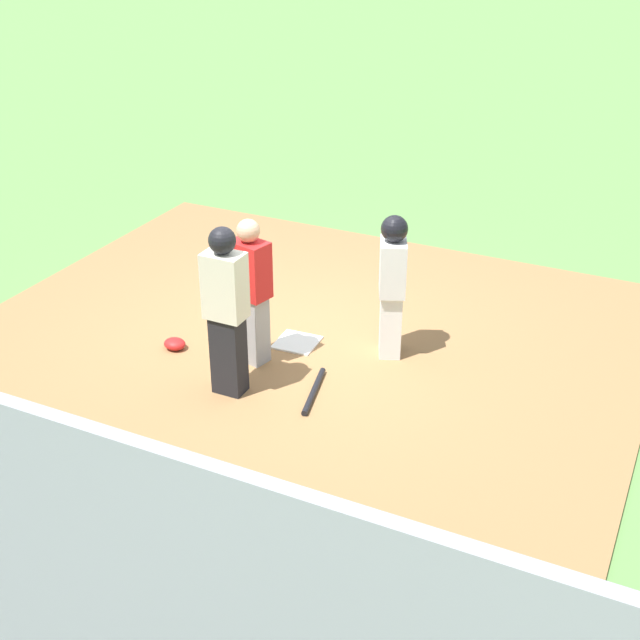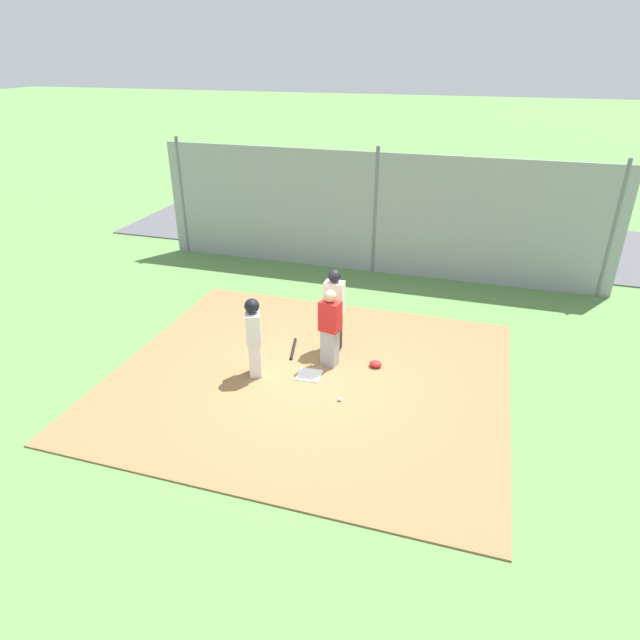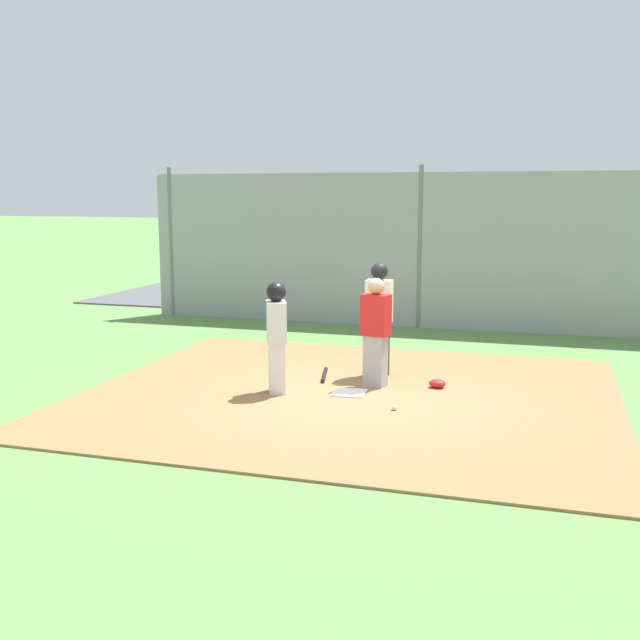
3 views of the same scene
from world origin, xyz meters
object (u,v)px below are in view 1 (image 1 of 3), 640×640
(runner, at_px, (392,279))
(catcher_mask, at_px, (175,344))
(home_plate, at_px, (297,342))
(baseball_bat, at_px, (314,391))
(baseball, at_px, (263,303))
(umpire, at_px, (226,309))
(catcher, at_px, (251,290))

(runner, distance_m, catcher_mask, 2.43)
(home_plate, bearing_deg, runner, 13.77)
(baseball_bat, bearing_deg, home_plate, -156.63)
(baseball_bat, relative_size, catcher_mask, 3.37)
(catcher_mask, relative_size, baseball, 3.24)
(runner, height_order, catcher_mask, runner)
(umpire, bearing_deg, runner, -39.98)
(home_plate, height_order, baseball_bat, baseball_bat)
(home_plate, height_order, catcher_mask, catcher_mask)
(baseball, bearing_deg, umpire, -70.93)
(baseball_bat, bearing_deg, umpire, -81.49)
(catcher, xyz_separation_m, umpire, (0.09, -0.62, 0.10))
(umpire, bearing_deg, baseball_bat, -68.65)
(runner, height_order, baseball, runner)
(home_plate, bearing_deg, umpire, -97.96)
(umpire, xyz_separation_m, baseball_bat, (0.76, 0.30, -0.87))
(baseball_bat, bearing_deg, runner, 147.72)
(umpire, relative_size, baseball_bat, 2.13)
(baseball_bat, distance_m, baseball, 1.99)
(home_plate, relative_size, baseball, 5.95)
(umpire, height_order, catcher_mask, umpire)
(home_plate, height_order, umpire, umpire)
(umpire, xyz_separation_m, catcher_mask, (-0.97, 0.45, -0.84))
(catcher, relative_size, baseball, 21.15)
(catcher, bearing_deg, home_plate, -13.55)
(umpire, bearing_deg, catcher, 8.42)
(runner, xyz_separation_m, baseball_bat, (-0.37, -1.06, -0.84))
(catcher, height_order, baseball, catcher)
(baseball_bat, relative_size, baseball, 10.94)
(home_plate, bearing_deg, catcher, -116.37)
(catcher, bearing_deg, baseball, 37.13)
(catcher, xyz_separation_m, baseball_bat, (0.86, -0.32, -0.78))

